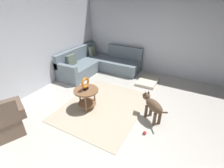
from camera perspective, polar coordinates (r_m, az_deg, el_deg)
ground_plane at (r=3.87m, az=4.80°, el=-12.72°), size 6.00×6.00×0.10m
wall_back at (r=4.99m, az=-27.81°, el=12.07°), size 6.00×0.12×2.70m
wall_right at (r=5.86m, az=17.64°, el=16.02°), size 0.12×6.00×2.70m
area_rug at (r=4.19m, az=-3.18°, el=-7.99°), size 2.30×1.90×0.01m
sectional_couch at (r=6.04m, az=-5.03°, el=7.04°), size 2.20×2.25×0.88m
armchair at (r=3.89m, az=-34.22°, el=-11.27°), size 0.98×0.88×0.88m
side_table at (r=3.96m, az=-9.18°, el=-3.53°), size 0.60×0.60×0.54m
torus_sculpture at (r=3.81m, az=-9.52°, el=0.22°), size 0.28×0.08×0.33m
dog_bed_mat at (r=5.41m, az=12.61°, el=0.89°), size 0.80×0.60×0.09m
dog at (r=3.69m, az=14.32°, el=-7.53°), size 0.56×0.70×0.63m
dog_toy_ball at (r=3.51m, az=11.64°, el=-16.74°), size 0.07×0.07×0.07m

